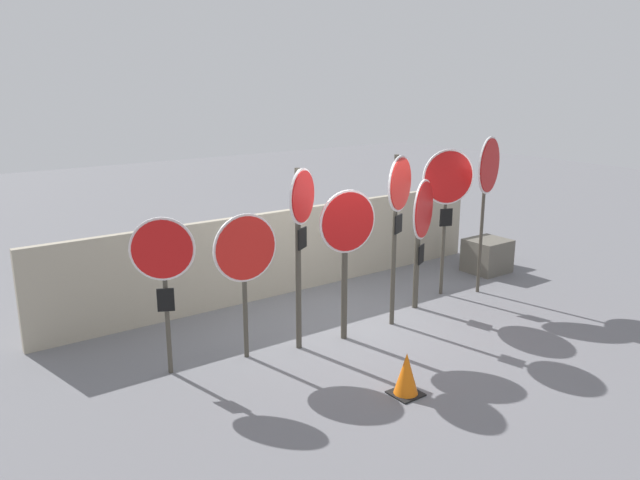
# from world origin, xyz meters

# --- Properties ---
(ground_plane) EXTENTS (40.00, 40.00, 0.00)m
(ground_plane) POSITION_xyz_m (0.00, 0.00, 0.00)
(ground_plane) COLOR slate
(fence_back) EXTENTS (8.57, 0.12, 1.46)m
(fence_back) POSITION_xyz_m (0.00, 1.83, 0.73)
(fence_back) COLOR #A89E89
(fence_back) RESTS_ON ground
(stop_sign_0) EXTENTS (0.72, 0.37, 2.04)m
(stop_sign_0) POSITION_xyz_m (-2.91, 0.06, 1.49)
(stop_sign_0) COLOR #474238
(stop_sign_0) RESTS_ON ground
(stop_sign_1) EXTENTS (0.90, 0.13, 1.97)m
(stop_sign_1) POSITION_xyz_m (-1.88, -0.11, 1.43)
(stop_sign_1) COLOR #474238
(stop_sign_1) RESTS_ON ground
(stop_sign_2) EXTENTS (0.64, 0.41, 2.51)m
(stop_sign_2) POSITION_xyz_m (-1.12, -0.26, 1.79)
(stop_sign_2) COLOR #474238
(stop_sign_2) RESTS_ON ground
(stop_sign_3) EXTENTS (0.87, 0.19, 2.17)m
(stop_sign_3) POSITION_xyz_m (-0.44, -0.38, 1.51)
(stop_sign_3) COLOR #474238
(stop_sign_3) RESTS_ON ground
(stop_sign_4) EXTENTS (0.74, 0.37, 2.57)m
(stop_sign_4) POSITION_xyz_m (0.51, -0.38, 1.89)
(stop_sign_4) COLOR #474238
(stop_sign_4) RESTS_ON ground
(stop_sign_5) EXTENTS (0.85, 0.46, 2.11)m
(stop_sign_5) POSITION_xyz_m (1.29, -0.09, 1.43)
(stop_sign_5) COLOR #474238
(stop_sign_5) RESTS_ON ground
(stop_sign_6) EXTENTS (0.87, 0.34, 2.51)m
(stop_sign_6) POSITION_xyz_m (2.08, 0.14, 1.87)
(stop_sign_6) COLOR #474238
(stop_sign_6) RESTS_ON ground
(stop_sign_7) EXTENTS (0.90, 0.36, 2.70)m
(stop_sign_7) POSITION_xyz_m (2.72, -0.17, 2.06)
(stop_sign_7) COLOR #474238
(stop_sign_7) RESTS_ON ground
(traffic_cone_0) EXTENTS (0.35, 0.35, 0.53)m
(traffic_cone_0) POSITION_xyz_m (-0.86, -2.06, 0.26)
(traffic_cone_0) COLOR black
(traffic_cone_0) RESTS_ON ground
(storage_crate) EXTENTS (0.75, 0.70, 0.64)m
(storage_crate) POSITION_xyz_m (3.76, 0.57, 0.32)
(storage_crate) COLOR #605B51
(storage_crate) RESTS_ON ground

